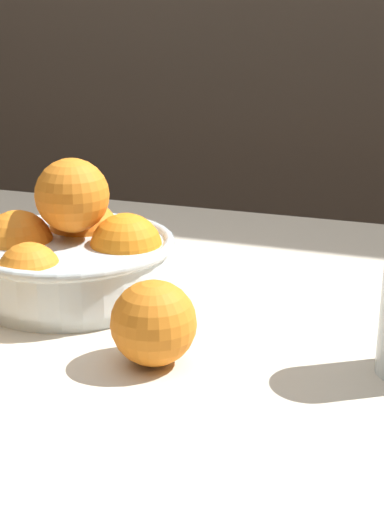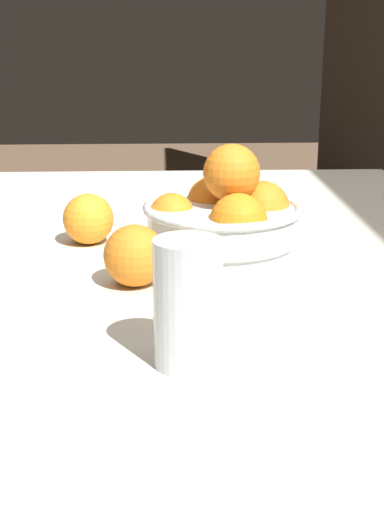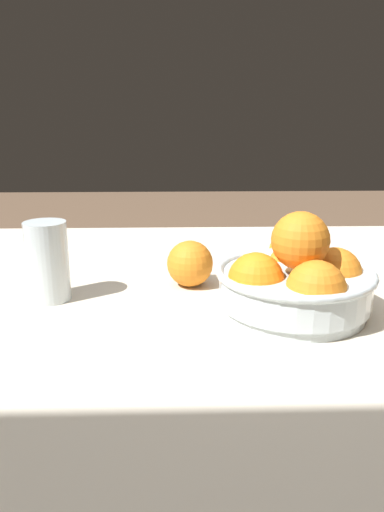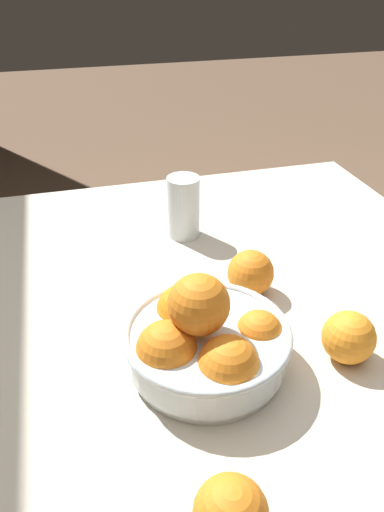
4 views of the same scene
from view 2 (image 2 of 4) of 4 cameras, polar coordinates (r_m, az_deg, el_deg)
dining_table at (r=1.07m, az=-1.53°, el=-3.88°), size 1.29×1.00×0.77m
fruit_bowl at (r=1.06m, az=2.65°, el=3.23°), size 0.24×0.24×0.16m
juice_glass at (r=0.69m, az=-0.36°, el=-4.21°), size 0.07×0.07×0.13m
orange_loose_near_bowl at (r=0.91m, az=-4.61°, el=0.03°), size 0.08×0.08×0.08m
orange_loose_front at (r=1.10m, az=-8.30°, el=2.95°), size 0.08×0.08×0.08m
orange_loose_aside at (r=1.30m, az=3.67°, el=5.38°), size 0.08×0.08×0.08m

